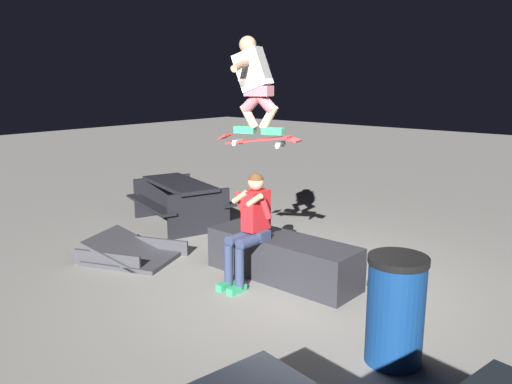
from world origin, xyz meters
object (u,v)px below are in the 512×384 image
object	(u,v)px
person_sitting_on_ledge	(250,223)
kicker_ramp	(133,255)
skateboard	(259,140)
skater_airborne	(254,81)
picnic_table_back	(180,196)
trash_bin	(395,309)
ledge_box_main	(282,258)

from	to	relation	value
person_sitting_on_ledge	kicker_ramp	world-z (taller)	person_sitting_on_ledge
skateboard	person_sitting_on_ledge	bearing A→B (deg)	54.47
person_sitting_on_ledge	skater_airborne	xyz separation A→B (m)	(-0.01, -0.07, 1.70)
picnic_table_back	person_sitting_on_ledge	bearing A→B (deg)	155.30
skateboard	skater_airborne	size ratio (longest dim) A/B	0.93
skater_airborne	trash_bin	distance (m)	3.00
skateboard	kicker_ramp	bearing A→B (deg)	16.05
ledge_box_main	skater_airborne	size ratio (longest dim) A/B	1.84
person_sitting_on_ledge	skateboard	size ratio (longest dim) A/B	1.33
skateboard	kicker_ramp	world-z (taller)	skateboard
skater_airborne	trash_bin	xyz separation A→B (m)	(-2.18, 0.63, -1.97)
picnic_table_back	skateboard	bearing A→B (deg)	157.36
person_sitting_on_ledge	skateboard	distance (m)	1.01
kicker_ramp	ledge_box_main	bearing A→B (deg)	-157.85
picnic_table_back	trash_bin	size ratio (longest dim) A/B	2.04
skater_airborne	kicker_ramp	bearing A→B (deg)	16.08
skateboard	picnic_table_back	distance (m)	3.24
trash_bin	picnic_table_back	bearing A→B (deg)	-20.24
skater_airborne	skateboard	bearing A→B (deg)	-164.96
picnic_table_back	trash_bin	xyz separation A→B (m)	(-4.86, 1.79, 0.00)
skateboard	trash_bin	bearing A→B (deg)	162.98
person_sitting_on_ledge	picnic_table_back	size ratio (longest dim) A/B	0.68
picnic_table_back	trash_bin	world-z (taller)	trash_bin
trash_bin	person_sitting_on_ledge	bearing A→B (deg)	-14.39
kicker_ramp	trash_bin	bearing A→B (deg)	178.35
person_sitting_on_ledge	trash_bin	size ratio (longest dim) A/B	1.38
skateboard	kicker_ramp	size ratio (longest dim) A/B	0.75
person_sitting_on_ledge	kicker_ramp	size ratio (longest dim) A/B	1.00
skateboard	picnic_table_back	size ratio (longest dim) A/B	0.51
ledge_box_main	skateboard	xyz separation A→B (m)	(0.15, 0.28, 1.52)
ledge_box_main	trash_bin	distance (m)	2.19
skateboard	trash_bin	xyz separation A→B (m)	(-2.12, 0.65, -1.29)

